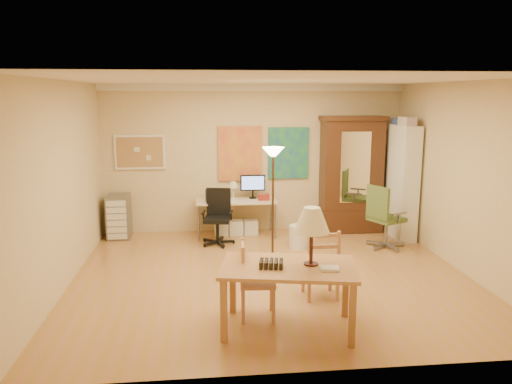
{
  "coord_description": "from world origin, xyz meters",
  "views": [
    {
      "loc": [
        -0.91,
        -6.61,
        2.5
      ],
      "look_at": [
        -0.18,
        0.3,
        1.15
      ],
      "focal_mm": 35.0,
      "sensor_mm": 36.0,
      "label": 1
    }
  ],
  "objects": [
    {
      "name": "floor",
      "position": [
        0.0,
        0.0,
        0.0
      ],
      "size": [
        5.5,
        5.5,
        0.0
      ],
      "primitive_type": "plane",
      "color": "#A6793B",
      "rests_on": "ground"
    },
    {
      "name": "crown_molding",
      "position": [
        0.0,
        2.46,
        2.64
      ],
      "size": [
        5.5,
        0.08,
        0.12
      ],
      "primitive_type": "cube",
      "color": "white",
      "rests_on": "floor"
    },
    {
      "name": "corkboard",
      "position": [
        -2.05,
        2.47,
        1.5
      ],
      "size": [
        0.9,
        0.04,
        0.62
      ],
      "primitive_type": "cube",
      "color": "#A66F4E",
      "rests_on": "floor"
    },
    {
      "name": "art_panel_left",
      "position": [
        -0.25,
        2.47,
        1.45
      ],
      "size": [
        0.8,
        0.04,
        1.0
      ],
      "primitive_type": "cube",
      "color": "gold",
      "rests_on": "floor"
    },
    {
      "name": "art_panel_right",
      "position": [
        0.65,
        2.47,
        1.45
      ],
      "size": [
        0.75,
        0.04,
        0.95
      ],
      "primitive_type": "cube",
      "color": "#215987",
      "rests_on": "floor"
    },
    {
      "name": "dining_table",
      "position": [
        0.05,
        -1.61,
        0.85
      ],
      "size": [
        1.57,
        1.11,
        1.35
      ],
      "color": "brown",
      "rests_on": "floor"
    },
    {
      "name": "ladder_chair_back",
      "position": [
        0.51,
        -0.81,
        0.42
      ],
      "size": [
        0.42,
        0.4,
        0.89
      ],
      "color": "#BA7A55",
      "rests_on": "floor"
    },
    {
      "name": "ladder_chair_left",
      "position": [
        -0.36,
        -1.29,
        0.41
      ],
      "size": [
        0.42,
        0.44,
        0.89
      ],
      "color": "#BA7A55",
      "rests_on": "floor"
    },
    {
      "name": "torchiere_lamp",
      "position": [
        0.09,
        0.5,
        1.42
      ],
      "size": [
        0.32,
        0.32,
        1.76
      ],
      "color": "#3E2A19",
      "rests_on": "floor"
    },
    {
      "name": "computer_desk",
      "position": [
        -0.32,
        2.15,
        0.4
      ],
      "size": [
        1.44,
        0.63,
        1.09
      ],
      "color": "#C4B490",
      "rests_on": "floor"
    },
    {
      "name": "office_chair_black",
      "position": [
        -0.7,
        1.63,
        0.25
      ],
      "size": [
        0.58,
        0.58,
        0.94
      ],
      "color": "black",
      "rests_on": "floor"
    },
    {
      "name": "office_chair_green",
      "position": [
        2.05,
        1.12,
        0.28
      ],
      "size": [
        0.65,
        0.65,
        1.06
      ],
      "color": "slate",
      "rests_on": "floor"
    },
    {
      "name": "drawer_cart",
      "position": [
        -2.44,
        2.19,
        0.39
      ],
      "size": [
        0.39,
        0.47,
        0.78
      ],
      "color": "slate",
      "rests_on": "floor"
    },
    {
      "name": "armoire",
      "position": [
        1.79,
        2.24,
        0.93
      ],
      "size": [
        1.16,
        0.55,
        2.14
      ],
      "color": "#361F0E",
      "rests_on": "floor"
    },
    {
      "name": "bookshelf",
      "position": [
        2.55,
        1.68,
        0.99
      ],
      "size": [
        0.3,
        0.8,
        2.0
      ],
      "color": "white",
      "rests_on": "floor"
    },
    {
      "name": "wastebin",
      "position": [
        0.62,
        1.25,
        0.19
      ],
      "size": [
        0.31,
        0.31,
        0.39
      ],
      "primitive_type": "cylinder",
      "color": "silver",
      "rests_on": "floor"
    }
  ]
}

